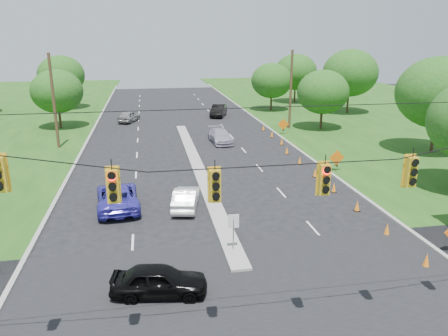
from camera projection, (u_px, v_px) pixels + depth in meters
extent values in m
plane|color=black|center=(265.00, 328.00, 16.24)|extent=(160.00, 160.00, 0.00)
cube|color=black|center=(265.00, 328.00, 16.24)|extent=(160.00, 14.00, 0.02)
cube|color=gray|center=(85.00, 147.00, 42.82)|extent=(0.25, 110.00, 0.16)
cube|color=gray|center=(282.00, 139.00, 46.22)|extent=(0.25, 110.00, 0.16)
cube|color=gray|center=(198.00, 168.00, 36.03)|extent=(1.00, 34.00, 0.18)
cylinder|color=gray|center=(233.00, 236.00, 21.64)|extent=(0.06, 0.06, 1.80)
cube|color=white|center=(233.00, 221.00, 21.41)|extent=(0.55, 0.04, 0.70)
cylinder|color=black|center=(280.00, 153.00, 13.28)|extent=(24.00, 0.04, 0.04)
cube|color=yellow|center=(0.00, 174.00, 12.00)|extent=(0.34, 0.24, 1.00)
cube|color=yellow|center=(113.00, 186.00, 12.66)|extent=(0.34, 0.24, 1.00)
cube|color=yellow|center=(215.00, 186.00, 13.22)|extent=(0.34, 0.24, 1.00)
cube|color=yellow|center=(324.00, 180.00, 13.81)|extent=(0.34, 0.24, 1.00)
cube|color=yellow|center=(411.00, 172.00, 14.29)|extent=(0.34, 0.24, 1.00)
cylinder|color=#422D1C|center=(54.00, 102.00, 41.11)|extent=(0.28, 0.28, 9.00)
cylinder|color=#422D1C|center=(291.00, 90.00, 50.03)|extent=(0.28, 0.28, 9.00)
cone|color=orange|center=(426.00, 260.00, 20.42)|extent=(0.32, 0.32, 0.70)
cone|color=orange|center=(387.00, 229.00, 23.72)|extent=(0.32, 0.32, 0.70)
cone|color=orange|center=(357.00, 206.00, 27.02)|extent=(0.32, 0.32, 0.70)
cone|color=orange|center=(334.00, 187.00, 30.32)|extent=(0.32, 0.32, 0.70)
cone|color=orange|center=(315.00, 172.00, 33.62)|extent=(0.32, 0.32, 0.70)
cone|color=orange|center=(300.00, 160.00, 36.92)|extent=(0.32, 0.32, 0.70)
cone|color=orange|center=(287.00, 150.00, 40.22)|extent=(0.32, 0.32, 0.70)
cone|color=orange|center=(282.00, 141.00, 43.61)|extent=(0.32, 0.32, 0.70)
cone|color=orange|center=(272.00, 134.00, 46.91)|extent=(0.32, 0.32, 0.70)
cone|color=orange|center=(263.00, 128.00, 50.21)|extent=(0.32, 0.32, 0.70)
cube|color=black|center=(336.00, 165.00, 34.87)|extent=(0.06, 0.58, 0.26)
cube|color=black|center=(336.00, 165.00, 34.87)|extent=(0.06, 0.58, 0.26)
cube|color=orange|center=(337.00, 158.00, 34.69)|extent=(1.27, 0.05, 1.27)
cube|color=black|center=(283.00, 130.00, 48.06)|extent=(0.06, 0.58, 0.26)
cube|color=black|center=(283.00, 130.00, 48.06)|extent=(0.06, 0.58, 0.26)
cube|color=orange|center=(283.00, 124.00, 47.89)|extent=(1.27, 0.05, 1.27)
cylinder|color=black|center=(60.00, 118.00, 51.22)|extent=(0.28, 0.28, 2.52)
ellipsoid|color=#194C14|center=(57.00, 91.00, 50.33)|extent=(5.88, 5.88, 5.04)
cylinder|color=black|center=(64.00, 99.00, 64.97)|extent=(0.28, 0.28, 2.88)
ellipsoid|color=#194C14|center=(61.00, 75.00, 63.95)|extent=(6.72, 6.72, 5.76)
cylinder|color=black|center=(433.00, 136.00, 40.21)|extent=(0.28, 0.28, 3.24)
ellipsoid|color=#194C14|center=(439.00, 93.00, 39.07)|extent=(7.56, 7.56, 6.48)
cylinder|color=black|center=(321.00, 119.00, 50.62)|extent=(0.28, 0.28, 2.52)
ellipsoid|color=#194C14|center=(323.00, 92.00, 49.73)|extent=(5.88, 5.88, 5.04)
cylinder|color=black|center=(348.00, 102.00, 61.28)|extent=(0.28, 0.28, 3.24)
ellipsoid|color=#194C14|center=(350.00, 73.00, 60.14)|extent=(7.56, 7.56, 6.48)
cylinder|color=black|center=(295.00, 94.00, 71.03)|extent=(0.28, 0.28, 2.88)
ellipsoid|color=#194C14|center=(296.00, 72.00, 70.01)|extent=(6.72, 6.72, 5.76)
cylinder|color=black|center=(271.00, 102.00, 63.47)|extent=(0.28, 0.28, 2.52)
ellipsoid|color=#194C14|center=(272.00, 81.00, 62.59)|extent=(5.88, 5.88, 5.04)
imported|color=black|center=(159.00, 281.00, 18.09)|extent=(4.18, 2.16, 1.36)
imported|color=white|center=(186.00, 198.00, 27.44)|extent=(2.17, 4.25, 1.34)
imported|color=#3931B2|center=(118.00, 197.00, 27.41)|extent=(2.99, 5.63, 1.51)
imported|color=#A59FB4|center=(220.00, 136.00, 44.41)|extent=(2.23, 4.88, 1.38)
imported|color=gray|center=(129.00, 116.00, 55.20)|extent=(3.04, 4.51, 1.43)
imported|color=black|center=(219.00, 111.00, 59.05)|extent=(3.12, 5.10, 1.59)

